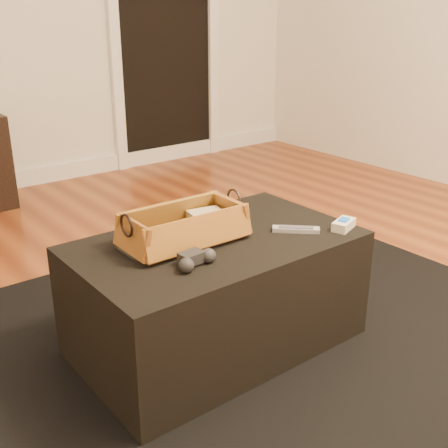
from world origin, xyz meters
TOP-DOWN VIEW (x-y plane):
  - floor at (0.00, 0.00)m, footprint 5.00×5.50m
  - baseboard at (0.00, 2.73)m, footprint 5.00×0.04m
  - doorway_opening at (1.30, 2.73)m, footprint 0.82×0.02m
  - door_jamb_left at (0.85, 2.72)m, footprint 0.08×0.05m
  - door_jamb_right at (1.75, 2.72)m, footprint 0.08×0.05m
  - area_rug at (-0.07, 0.23)m, footprint 2.60×2.00m
  - ottoman at (-0.07, 0.28)m, footprint 1.00×0.60m
  - tv_remote at (-0.19, 0.31)m, footprint 0.24×0.07m
  - cloth_bundle at (-0.05, 0.36)m, footprint 0.13×0.10m
  - wicker_basket at (-0.17, 0.33)m, footprint 0.45×0.24m
  - game_controller at (-0.25, 0.15)m, footprint 0.15×0.09m
  - silver_remote at (0.21, 0.16)m, footprint 0.15×0.15m
  - cream_gadget at (0.36, 0.07)m, footprint 0.12×0.09m

SIDE VIEW (x-z plane):
  - floor at x=0.00m, z-range -0.01..0.00m
  - area_rug at x=-0.07m, z-range 0.00..0.01m
  - baseboard at x=0.00m, z-range 0.00..0.12m
  - ottoman at x=-0.07m, z-range 0.01..0.43m
  - silver_remote at x=0.21m, z-range 0.43..0.45m
  - cream_gadget at x=0.36m, z-range 0.43..0.47m
  - game_controller at x=-0.25m, z-range 0.43..0.48m
  - tv_remote at x=-0.19m, z-range 0.45..0.47m
  - cloth_bundle at x=-0.05m, z-range 0.45..0.51m
  - wicker_basket at x=-0.17m, z-range 0.41..0.56m
  - doorway_opening at x=1.30m, z-range 0.02..2.02m
  - door_jamb_left at x=0.85m, z-range 0.00..2.04m
  - door_jamb_right at x=1.75m, z-range 0.00..2.04m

